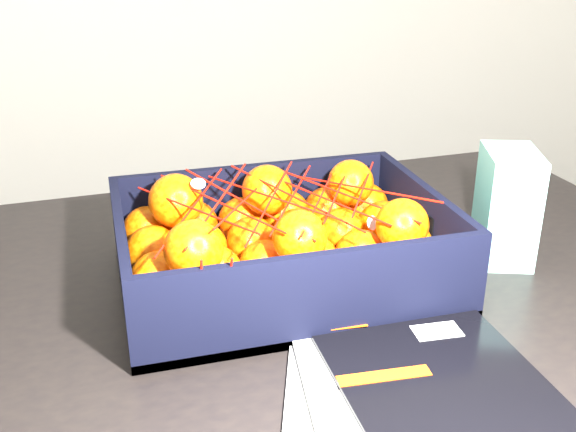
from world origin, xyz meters
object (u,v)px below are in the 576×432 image
object	(u,v)px
produce_crate	(282,258)
table	(299,336)
retail_carton	(507,206)
magazine_stack	(420,409)

from	to	relation	value
produce_crate	table	bearing A→B (deg)	19.76
table	retail_carton	world-z (taller)	retail_carton
produce_crate	retail_carton	xyz separation A→B (m)	(0.33, -0.01, 0.05)
magazine_stack	produce_crate	world-z (taller)	produce_crate
retail_carton	produce_crate	bearing A→B (deg)	-162.92
table	produce_crate	xyz separation A→B (m)	(-0.03, -0.01, 0.13)
table	retail_carton	bearing A→B (deg)	-4.61
table	retail_carton	xyz separation A→B (m)	(0.30, -0.02, 0.18)
produce_crate	retail_carton	bearing A→B (deg)	-2.48
table	produce_crate	size ratio (longest dim) A/B	2.89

